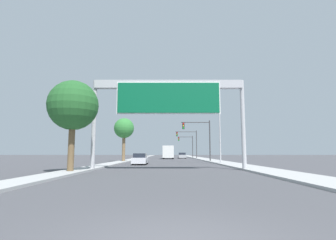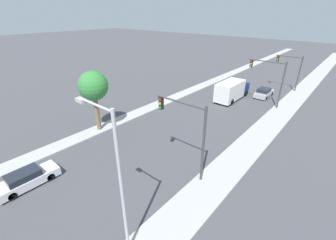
# 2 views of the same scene
# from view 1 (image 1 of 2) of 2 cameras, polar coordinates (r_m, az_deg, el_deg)

# --- Properties ---
(sidewalk_right) EXTENTS (3.00, 120.00, 0.15)m
(sidewalk_right) POSITION_cam_1_polar(r_m,az_deg,el_deg) (64.95, 6.89, -8.27)
(sidewalk_right) COLOR #AAAAAA
(sidewalk_right) RESTS_ON ground
(median_strip_left) EXTENTS (2.00, 120.00, 0.15)m
(median_strip_left) POSITION_cam_1_polar(r_m,az_deg,el_deg) (64.88, -6.51, -8.27)
(median_strip_left) COLOR #AAAAAA
(median_strip_left) RESTS_ON ground
(sign_gantry) EXTENTS (13.27, 0.73, 7.79)m
(sign_gantry) POSITION_cam_1_polar(r_m,az_deg,el_deg) (22.83, 0.03, 5.14)
(sign_gantry) COLOR #B2B2B7
(sign_gantry) RESTS_ON ground
(car_far_right) EXTENTS (1.71, 4.53, 1.39)m
(car_far_right) POSITION_cam_1_polar(r_m,az_deg,el_deg) (33.23, -6.11, -8.48)
(car_far_right) COLOR silver
(car_far_right) RESTS_ON ground
(car_mid_right) EXTENTS (1.89, 4.25, 1.43)m
(car_mid_right) POSITION_cam_1_polar(r_m,az_deg,el_deg) (66.39, 3.02, -7.76)
(car_mid_right) COLOR #A5A8AD
(car_mid_right) RESTS_ON ground
(truck_box_primary) EXTENTS (2.50, 7.62, 3.01)m
(truck_box_primary) POSITION_cam_1_polar(r_m,az_deg,el_deg) (61.66, -0.03, -7.02)
(truck_box_primary) COLOR navy
(truck_box_primary) RESTS_ON ground
(traffic_light_near_intersection) EXTENTS (4.75, 0.32, 6.68)m
(traffic_light_near_intersection) POSITION_cam_1_polar(r_m,az_deg,el_deg) (42.90, 7.09, -3.00)
(traffic_light_near_intersection) COLOR #3D3D3F
(traffic_light_near_intersection) RESTS_ON ground
(traffic_light_mid_block) EXTENTS (5.16, 0.32, 6.69)m
(traffic_light_mid_block) POSITION_cam_1_polar(r_m,az_deg,el_deg) (62.75, 4.70, -4.25)
(traffic_light_mid_block) COLOR #3D3D3F
(traffic_light_mid_block) RESTS_ON ground
(traffic_light_far_intersection) EXTENTS (4.25, 0.32, 6.05)m
(traffic_light_far_intersection) POSITION_cam_1_polar(r_m,az_deg,el_deg) (72.71, 4.24, -5.00)
(traffic_light_far_intersection) COLOR #3D3D3F
(traffic_light_far_intersection) RESTS_ON ground
(palm_tree_foreground) EXTENTS (3.77, 3.77, 6.95)m
(palm_tree_foreground) POSITION_cam_1_polar(r_m,az_deg,el_deg) (21.14, -20.02, 2.90)
(palm_tree_foreground) COLOR brown
(palm_tree_foreground) RESTS_ON ground
(palm_tree_background) EXTENTS (3.23, 3.23, 7.02)m
(palm_tree_background) POSITION_cam_1_polar(r_m,az_deg,el_deg) (42.96, -9.62, -1.89)
(palm_tree_background) COLOR brown
(palm_tree_background) RESTS_ON ground
(street_lamp_right) EXTENTS (2.87, 0.28, 9.04)m
(street_lamp_right) POSITION_cam_1_polar(r_m,az_deg,el_deg) (35.44, 10.56, -0.72)
(street_lamp_right) COLOR #B2B2B7
(street_lamp_right) RESTS_ON ground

